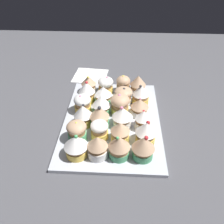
{
  "coord_description": "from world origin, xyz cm",
  "views": [
    {
      "loc": [
        63.46,
        3.38,
        53.24
      ],
      "look_at": [
        0.0,
        0.0,
        4.2
      ],
      "focal_mm": 38.25,
      "sensor_mm": 36.0,
      "label": 1
    }
  ],
  "objects_px": {
    "cupcake_17": "(119,146)",
    "cupcake_18": "(138,85)",
    "cupcake_1": "(87,91)",
    "cupcake_12": "(123,84)",
    "cupcake_0": "(89,84)",
    "cupcake_6": "(106,85)",
    "cupcake_14": "(120,104)",
    "baking_tray": "(112,120)",
    "cupcake_21": "(143,119)",
    "napkin": "(90,76)",
    "cupcake_2": "(83,104)",
    "cupcake_13": "(123,95)",
    "cupcake_10": "(99,130)",
    "cupcake_4": "(77,131)",
    "cupcake_7": "(103,95)",
    "cupcake_8": "(101,104)",
    "cupcake_11": "(97,147)",
    "cupcake_9": "(99,117)",
    "cupcake_15": "(122,116)",
    "cupcake_20": "(140,107)",
    "cupcake_23": "(143,147)",
    "cupcake_5": "(76,145)",
    "cupcake_3": "(83,115)",
    "cupcake_19": "(141,95)"
  },
  "relations": [
    {
      "from": "cupcake_1",
      "to": "cupcake_9",
      "type": "distance_m",
      "value": 0.16
    },
    {
      "from": "cupcake_14",
      "to": "cupcake_23",
      "type": "height_order",
      "value": "cupcake_23"
    },
    {
      "from": "cupcake_19",
      "to": "cupcake_7",
      "type": "bearing_deg",
      "value": -88.24
    },
    {
      "from": "cupcake_12",
      "to": "cupcake_13",
      "type": "distance_m",
      "value": 0.08
    },
    {
      "from": "cupcake_9",
      "to": "cupcake_21",
      "type": "xyz_separation_m",
      "value": [
        -0.0,
        0.14,
        -0.01
      ]
    },
    {
      "from": "cupcake_1",
      "to": "cupcake_11",
      "type": "bearing_deg",
      "value": 13.96
    },
    {
      "from": "cupcake_1",
      "to": "cupcake_17",
      "type": "distance_m",
      "value": 0.3
    },
    {
      "from": "cupcake_1",
      "to": "cupcake_11",
      "type": "height_order",
      "value": "cupcake_1"
    },
    {
      "from": "cupcake_12",
      "to": "cupcake_13",
      "type": "height_order",
      "value": "cupcake_12"
    },
    {
      "from": "cupcake_11",
      "to": "cupcake_18",
      "type": "xyz_separation_m",
      "value": [
        -0.33,
        0.12,
        0.0
      ]
    },
    {
      "from": "cupcake_6",
      "to": "cupcake_20",
      "type": "relative_size",
      "value": 1.05
    },
    {
      "from": "cupcake_10",
      "to": "cupcake_12",
      "type": "relative_size",
      "value": 0.83
    },
    {
      "from": "cupcake_11",
      "to": "cupcake_9",
      "type": "bearing_deg",
      "value": -177.0
    },
    {
      "from": "cupcake_7",
      "to": "cupcake_8",
      "type": "distance_m",
      "value": 0.06
    },
    {
      "from": "cupcake_2",
      "to": "cupcake_4",
      "type": "distance_m",
      "value": 0.14
    },
    {
      "from": "cupcake_18",
      "to": "cupcake_5",
      "type": "bearing_deg",
      "value": -28.89
    },
    {
      "from": "napkin",
      "to": "cupcake_21",
      "type": "bearing_deg",
      "value": 31.54
    },
    {
      "from": "cupcake_8",
      "to": "cupcake_11",
      "type": "xyz_separation_m",
      "value": [
        0.2,
        0.01,
        -0.0
      ]
    },
    {
      "from": "baking_tray",
      "to": "cupcake_13",
      "type": "distance_m",
      "value": 0.11
    },
    {
      "from": "napkin",
      "to": "cupcake_3",
      "type": "bearing_deg",
      "value": 3.78
    },
    {
      "from": "cupcake_21",
      "to": "cupcake_4",
      "type": "bearing_deg",
      "value": -72.16
    },
    {
      "from": "cupcake_17",
      "to": "baking_tray",
      "type": "bearing_deg",
      "value": -170.19
    },
    {
      "from": "cupcake_11",
      "to": "cupcake_1",
      "type": "bearing_deg",
      "value": -166.04
    },
    {
      "from": "cupcake_13",
      "to": "cupcake_23",
      "type": "distance_m",
      "value": 0.27
    },
    {
      "from": "cupcake_1",
      "to": "cupcake_15",
      "type": "bearing_deg",
      "value": 45.38
    },
    {
      "from": "cupcake_9",
      "to": "cupcake_10",
      "type": "bearing_deg",
      "value": 5.28
    },
    {
      "from": "cupcake_18",
      "to": "cupcake_23",
      "type": "relative_size",
      "value": 1.0
    },
    {
      "from": "cupcake_5",
      "to": "cupcake_6",
      "type": "relative_size",
      "value": 1.08
    },
    {
      "from": "cupcake_20",
      "to": "cupcake_10",
      "type": "bearing_deg",
      "value": -45.91
    },
    {
      "from": "cupcake_23",
      "to": "baking_tray",
      "type": "bearing_deg",
      "value": -150.14
    },
    {
      "from": "cupcake_5",
      "to": "cupcake_20",
      "type": "xyz_separation_m",
      "value": [
        -0.2,
        0.19,
        -0.01
      ]
    },
    {
      "from": "cupcake_9",
      "to": "baking_tray",
      "type": "bearing_deg",
      "value": 136.41
    },
    {
      "from": "baking_tray",
      "to": "cupcake_6",
      "type": "xyz_separation_m",
      "value": [
        -0.17,
        -0.03,
        0.04
      ]
    },
    {
      "from": "cupcake_18",
      "to": "cupcake_1",
      "type": "bearing_deg",
      "value": -71.94
    },
    {
      "from": "cupcake_21",
      "to": "napkin",
      "type": "height_order",
      "value": "cupcake_21"
    },
    {
      "from": "cupcake_17",
      "to": "cupcake_21",
      "type": "distance_m",
      "value": 0.15
    },
    {
      "from": "cupcake_7",
      "to": "cupcake_10",
      "type": "bearing_deg",
      "value": 1.06
    },
    {
      "from": "cupcake_10",
      "to": "cupcake_13",
      "type": "height_order",
      "value": "cupcake_13"
    },
    {
      "from": "cupcake_17",
      "to": "cupcake_18",
      "type": "relative_size",
      "value": 0.97
    },
    {
      "from": "cupcake_2",
      "to": "cupcake_0",
      "type": "bearing_deg",
      "value": 177.69
    },
    {
      "from": "cupcake_0",
      "to": "cupcake_11",
      "type": "relative_size",
      "value": 1.04
    },
    {
      "from": "cupcake_1",
      "to": "cupcake_4",
      "type": "distance_m",
      "value": 0.21
    },
    {
      "from": "cupcake_1",
      "to": "cupcake_12",
      "type": "relative_size",
      "value": 1.14
    },
    {
      "from": "cupcake_7",
      "to": "cupcake_9",
      "type": "height_order",
      "value": "cupcake_9"
    },
    {
      "from": "cupcake_17",
      "to": "napkin",
      "type": "bearing_deg",
      "value": -163.39
    },
    {
      "from": "cupcake_9",
      "to": "cupcake_17",
      "type": "xyz_separation_m",
      "value": [
        0.13,
        0.07,
        -0.0
      ]
    },
    {
      "from": "cupcake_14",
      "to": "cupcake_18",
      "type": "bearing_deg",
      "value": 152.16
    },
    {
      "from": "cupcake_0",
      "to": "cupcake_17",
      "type": "distance_m",
      "value": 0.36
    },
    {
      "from": "cupcake_5",
      "to": "cupcake_6",
      "type": "distance_m",
      "value": 0.34
    },
    {
      "from": "cupcake_6",
      "to": "cupcake_14",
      "type": "distance_m",
      "value": 0.14
    }
  ]
}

